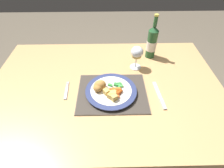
% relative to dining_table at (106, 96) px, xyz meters
% --- Properties ---
extents(ground_plane, '(6.00, 6.00, 0.00)m').
position_rel_dining_table_xyz_m(ground_plane, '(0.00, 0.00, -0.65)').
color(ground_plane, brown).
extents(dining_table, '(1.32, 0.90, 0.74)m').
position_rel_dining_table_xyz_m(dining_table, '(0.00, 0.00, 0.00)').
color(dining_table, tan).
rests_on(dining_table, ground).
extents(placemat, '(0.37, 0.29, 0.01)m').
position_rel_dining_table_xyz_m(placemat, '(0.04, -0.06, 0.09)').
color(placemat, brown).
rests_on(placemat, dining_table).
extents(dinner_plate, '(0.27, 0.27, 0.02)m').
position_rel_dining_table_xyz_m(dinner_plate, '(0.03, -0.06, 0.11)').
color(dinner_plate, silver).
rests_on(dinner_plate, placemat).
extents(breaded_croquettes, '(0.08, 0.08, 0.05)m').
position_rel_dining_table_xyz_m(breaded_croquettes, '(-0.03, -0.05, 0.14)').
color(breaded_croquettes, '#B77F3D').
rests_on(breaded_croquettes, dinner_plate).
extents(green_beans_pile, '(0.08, 0.06, 0.02)m').
position_rel_dining_table_xyz_m(green_beans_pile, '(0.06, -0.04, 0.12)').
color(green_beans_pile, green).
rests_on(green_beans_pile, dinner_plate).
extents(glazed_carrots, '(0.07, 0.07, 0.02)m').
position_rel_dining_table_xyz_m(glazed_carrots, '(0.06, -0.09, 0.12)').
color(glazed_carrots, '#CC5119').
rests_on(glazed_carrots, dinner_plate).
extents(fork, '(0.02, 0.14, 0.01)m').
position_rel_dining_table_xyz_m(fork, '(-0.21, -0.05, 0.09)').
color(fork, silver).
rests_on(fork, dining_table).
extents(table_knife, '(0.03, 0.20, 0.01)m').
position_rel_dining_table_xyz_m(table_knife, '(0.29, -0.10, 0.09)').
color(table_knife, silver).
rests_on(table_knife, dining_table).
extents(wine_glass, '(0.07, 0.07, 0.15)m').
position_rel_dining_table_xyz_m(wine_glass, '(0.19, 0.16, 0.19)').
color(wine_glass, silver).
rests_on(wine_glass, dining_table).
extents(bottle, '(0.06, 0.06, 0.29)m').
position_rel_dining_table_xyz_m(bottle, '(0.30, 0.28, 0.20)').
color(bottle, '#23562D').
rests_on(bottle, dining_table).
extents(roast_potatoes, '(0.08, 0.08, 0.03)m').
position_rel_dining_table_xyz_m(roast_potatoes, '(0.03, -0.11, 0.13)').
color(roast_potatoes, '#DBB256').
rests_on(roast_potatoes, dinner_plate).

